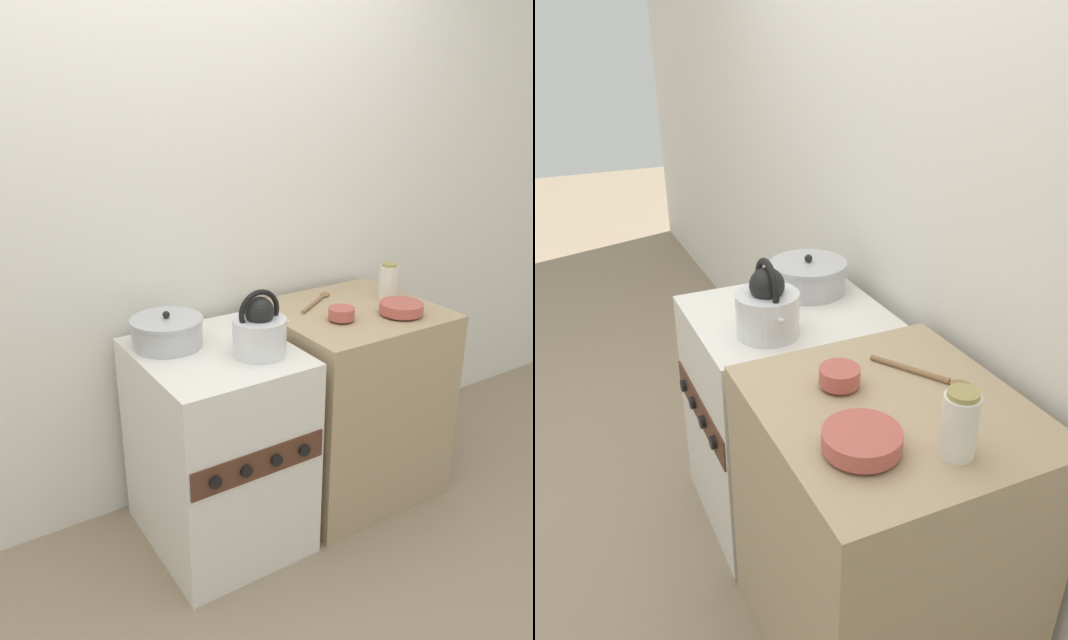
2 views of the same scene
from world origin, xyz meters
The scene contains 10 objects.
ground_plane centered at (0.00, 0.00, 0.00)m, with size 12.00×12.00×0.00m, color gray.
wall_back centered at (0.00, 0.72, 1.25)m, with size 7.00×0.06×2.50m.
stove centered at (0.00, 0.32, 0.41)m, with size 0.56×0.66×0.83m.
counter centered at (0.67, 0.32, 0.43)m, with size 0.70×0.65×0.86m.
kettle centered at (0.13, 0.20, 0.92)m, with size 0.24×0.20×0.25m.
cooking_pot centered at (-0.13, 0.46, 0.88)m, with size 0.27×0.27×0.14m.
enamel_bowl centered at (0.79, 0.16, 0.89)m, with size 0.18×0.18×0.05m.
small_ceramic_bowl centered at (0.54, 0.24, 0.89)m, with size 0.11×0.11×0.06m.
storage_jar centered at (0.89, 0.35, 0.94)m, with size 0.08×0.08×0.16m.
wooden_spoon centered at (0.60, 0.48, 0.87)m, with size 0.26×0.18×0.02m.
Camera 1 is at (-0.97, -1.59, 1.76)m, focal length 35.00 mm.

